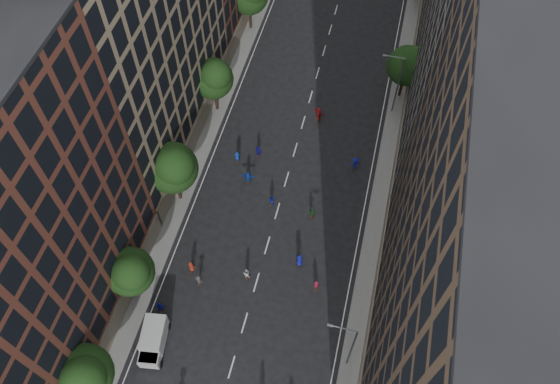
# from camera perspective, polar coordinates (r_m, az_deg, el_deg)

# --- Properties ---
(ground) EXTENTS (240.00, 240.00, 0.00)m
(ground) POSITION_cam_1_polar(r_m,az_deg,el_deg) (69.18, 2.34, 6.98)
(ground) COLOR black
(ground) RESTS_ON ground
(sidewalk_left) EXTENTS (4.00, 105.00, 0.15)m
(sidewalk_left) POSITION_cam_1_polar(r_m,az_deg,el_deg) (76.36, -5.43, 12.81)
(sidewalk_left) COLOR slate
(sidewalk_left) RESTS_ON ground
(sidewalk_right) EXTENTS (4.00, 105.00, 0.15)m
(sidewalk_right) POSITION_cam_1_polar(r_m,az_deg,el_deg) (73.80, 12.90, 9.45)
(sidewalk_right) COLOR slate
(sidewalk_right) RESTS_ON ground
(bldg_left_b) EXTENTS (14.00, 26.00, 34.00)m
(bldg_left_b) POSITION_cam_1_polar(r_m,az_deg,el_deg) (59.43, -17.24, 17.12)
(bldg_left_b) COLOR #8E7A5D
(bldg_left_b) RESTS_ON ground
(bldg_right_a) EXTENTS (14.00, 30.00, 36.00)m
(bldg_right_a) POSITION_cam_1_polar(r_m,az_deg,el_deg) (41.11, 22.01, -8.10)
(bldg_right_a) COLOR #4C3828
(bldg_right_a) RESTS_ON ground
(bldg_right_b) EXTENTS (14.00, 28.00, 33.00)m
(bldg_right_b) POSITION_cam_1_polar(r_m,az_deg,el_deg) (61.19, 22.19, 16.04)
(bldg_right_b) COLOR #6A6458
(bldg_right_b) RESTS_ON ground
(tree_left_0) EXTENTS (5.20, 5.20, 8.83)m
(tree_left_0) POSITION_cam_1_polar(r_m,az_deg,el_deg) (51.09, -19.87, -17.59)
(tree_left_0) COLOR black
(tree_left_0) RESTS_ON ground
(tree_left_1) EXTENTS (4.80, 4.80, 8.21)m
(tree_left_1) POSITION_cam_1_polar(r_m,az_deg,el_deg) (53.92, -15.39, -8.04)
(tree_left_1) COLOR black
(tree_left_1) RESTS_ON ground
(tree_left_2) EXTENTS (5.60, 5.60, 9.45)m
(tree_left_2) POSITION_cam_1_polar(r_m,az_deg,el_deg) (58.35, -11.14, 2.57)
(tree_left_2) COLOR black
(tree_left_2) RESTS_ON ground
(tree_left_3) EXTENTS (5.00, 5.00, 8.58)m
(tree_left_3) POSITION_cam_1_polar(r_m,az_deg,el_deg) (67.02, -6.93, 11.79)
(tree_left_3) COLOR black
(tree_left_3) RESTS_ON ground
(tree_right_a) EXTENTS (5.00, 5.00, 8.39)m
(tree_right_a) POSITION_cam_1_polar(r_m,az_deg,el_deg) (70.18, 13.30, 12.83)
(tree_right_a) COLOR black
(tree_right_a) RESTS_ON ground
(streetlamp_near) EXTENTS (2.64, 0.22, 9.06)m
(streetlamp_near) POSITION_cam_1_polar(r_m,az_deg,el_deg) (50.24, 7.31, -15.64)
(streetlamp_near) COLOR #595B60
(streetlamp_near) RESTS_ON ground
(streetlamp_far) EXTENTS (2.64, 0.22, 9.06)m
(streetlamp_far) POSITION_cam_1_polar(r_m,az_deg,el_deg) (68.37, 12.11, 11.15)
(streetlamp_far) COLOR #595B60
(streetlamp_far) RESTS_ON ground
(cargo_van) EXTENTS (2.83, 4.90, 2.47)m
(cargo_van) POSITION_cam_1_polar(r_m,az_deg,el_deg) (55.43, -13.10, -14.85)
(cargo_van) COLOR silver
(cargo_van) RESTS_ON ground
(skater_4) EXTENTS (1.11, 0.66, 1.76)m
(skater_4) POSITION_cam_1_polar(r_m,az_deg,el_deg) (56.94, -12.41, -11.66)
(skater_4) COLOR #131AA1
(skater_4) RESTS_ON ground
(skater_6) EXTENTS (0.79, 0.56, 1.53)m
(skater_6) POSITION_cam_1_polar(r_m,az_deg,el_deg) (58.31, -9.25, -7.70)
(skater_6) COLOR maroon
(skater_6) RESTS_ON ground
(skater_7) EXTENTS (0.62, 0.45, 1.59)m
(skater_7) POSITION_cam_1_polar(r_m,az_deg,el_deg) (56.78, 3.80, -9.68)
(skater_7) COLOR maroon
(skater_7) RESTS_ON ground
(skater_8) EXTENTS (0.78, 0.63, 1.51)m
(skater_8) POSITION_cam_1_polar(r_m,az_deg,el_deg) (57.34, -3.52, -8.50)
(skater_8) COLOR silver
(skater_8) RESTS_ON ground
(skater_9) EXTENTS (1.09, 0.78, 1.52)m
(skater_9) POSITION_cam_1_polar(r_m,az_deg,el_deg) (57.53, -8.48, -9.10)
(skater_9) COLOR #39393D
(skater_9) RESTS_ON ground
(skater_10) EXTENTS (0.94, 0.55, 1.50)m
(skater_10) POSITION_cam_1_polar(r_m,az_deg,el_deg) (60.82, 3.38, -2.17)
(skater_10) COLOR #1C5E22
(skater_10) RESTS_ON ground
(skater_11) EXTENTS (1.73, 0.75, 1.80)m
(skater_11) POSITION_cam_1_polar(r_m,az_deg,el_deg) (63.24, -3.39, 1.52)
(skater_11) COLOR #163DB3
(skater_11) RESTS_ON ground
(skater_12) EXTENTS (1.05, 0.88, 1.84)m
(skater_12) POSITION_cam_1_polar(r_m,az_deg,el_deg) (57.75, 2.04, -7.13)
(skater_12) COLOR #121695
(skater_12) RESTS_ON ground
(skater_13) EXTENTS (0.83, 0.71, 1.93)m
(skater_13) POSITION_cam_1_polar(r_m,az_deg,el_deg) (64.99, -4.50, 3.66)
(skater_13) COLOR #1333A0
(skater_13) RESTS_ON ground
(skater_14) EXTENTS (0.90, 0.82, 1.50)m
(skater_14) POSITION_cam_1_polar(r_m,az_deg,el_deg) (61.57, -0.86, -0.88)
(skater_14) COLOR #1321A0
(skater_14) RESTS_ON ground
(skater_15) EXTENTS (1.39, 1.03, 1.91)m
(skater_15) POSITION_cam_1_polar(r_m,az_deg,el_deg) (64.80, 7.84, 2.92)
(skater_15) COLOR #121893
(skater_15) RESTS_ON ground
(skater_16) EXTENTS (1.08, 0.78, 1.70)m
(skater_16) POSITION_cam_1_polar(r_m,az_deg,el_deg) (65.51, -2.28, 4.28)
(skater_16) COLOR #1715AD
(skater_16) RESTS_ON ground
(skater_17) EXTENTS (1.86, 1.16, 1.91)m
(skater_17) POSITION_cam_1_polar(r_m,az_deg,el_deg) (69.27, 4.05, 8.15)
(skater_17) COLOR #AE1D22
(skater_17) RESTS_ON ground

